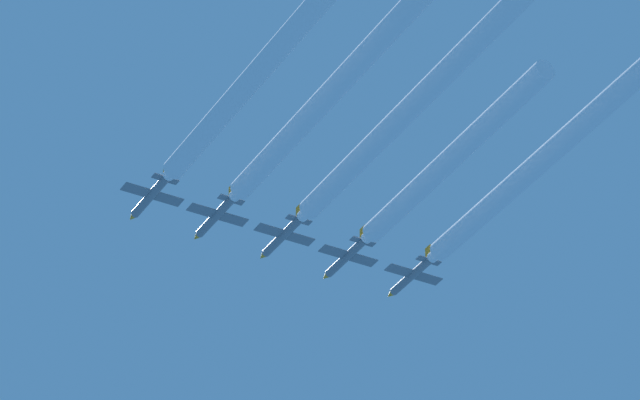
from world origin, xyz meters
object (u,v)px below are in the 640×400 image
at_px(jet_far_right, 411,276).
at_px(jet_far_left, 150,197).
at_px(jet_center, 282,237).
at_px(jet_inner_right, 345,258).
at_px(jet_inner_left, 215,217).

bearing_deg(jet_far_right, jet_far_left, -179.71).
distance_m(jet_center, jet_inner_right, 9.83).
bearing_deg(jet_far_right, jet_center, -177.23).
distance_m(jet_far_left, jet_inner_right, 28.24).
bearing_deg(jet_inner_right, jet_center, -176.14).
distance_m(jet_inner_right, jet_far_right, 10.20).
bearing_deg(jet_center, jet_far_left, 177.60).
bearing_deg(jet_far_left, jet_inner_left, -1.27).
xyz_separation_m(jet_inner_right, jet_far_right, (10.19, 0.30, 0.30)).
bearing_deg(jet_far_right, jet_inner_left, -179.23).
distance_m(jet_inner_left, jet_center, 9.39).
bearing_deg(jet_inner_right, jet_far_right, 1.71).
relative_size(jet_far_left, jet_inner_right, 1.00).
xyz_separation_m(jet_inner_left, jet_inner_right, (19.17, 0.09, -0.31)).
xyz_separation_m(jet_inner_left, jet_far_right, (29.36, 0.40, -0.00)).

